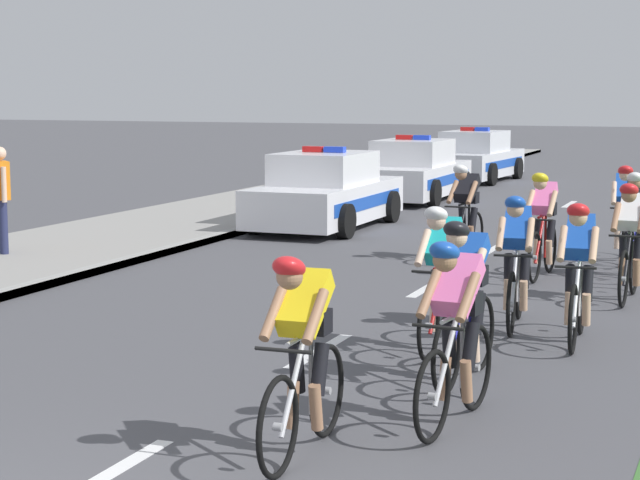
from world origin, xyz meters
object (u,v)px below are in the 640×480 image
Objects in this scene: cyclist_third at (465,299)px; cyclist_eleventh at (624,212)px; police_car_third at (475,158)px; cyclist_second at (455,330)px; cyclist_fifth at (579,271)px; cyclist_ninth at (543,223)px; cyclist_tenth at (465,211)px; cyclist_lead at (303,352)px; cyclist_seventh at (630,240)px; cyclist_eighth at (635,223)px; police_car_second at (414,173)px; cyclist_fourth at (442,276)px; police_car_nearest at (326,193)px; spectator_middle at (1,192)px; cyclist_sixth at (516,259)px.

cyclist_eleventh is at bearing 86.40° from cyclist_third.
cyclist_second is at bearing -76.69° from police_car_third.
cyclist_second and cyclist_fifth have the same top height.
cyclist_ninth is 1.00× the size of cyclist_eleventh.
cyclist_third is 6.06m from cyclist_ninth.
cyclist_tenth is at bearing 139.30° from cyclist_ninth.
cyclist_third is 23.14m from police_car_third.
cyclist_lead is 4.62m from cyclist_fifth.
cyclist_fifth is 1.00× the size of cyclist_seventh.
cyclist_lead is 9.20m from cyclist_eighth.
police_car_second reaches higher than cyclist_lead.
cyclist_fifth and cyclist_eleventh have the same top height.
cyclist_fourth is 10.40m from police_car_nearest.
police_car_third is at bearing 111.32° from cyclist_eighth.
cyclist_second is 10.62m from spectator_middle.
cyclist_ninth is at bearing -40.62° from police_car_nearest.
cyclist_tenth and cyclist_eleventh have the same top height.
cyclist_tenth is (-1.44, 1.24, 0.00)m from cyclist_ninth.
cyclist_seventh is at bearing -43.21° from cyclist_tenth.
cyclist_eighth is (0.09, 4.66, 0.00)m from cyclist_fifth.
cyclist_eighth is at bearing -13.94° from cyclist_tenth.
spectator_middle is at bearing -105.30° from police_car_second.
police_car_third is (-5.64, 23.83, -0.11)m from cyclist_second.
cyclist_eighth is (-0.14, 1.96, 0.00)m from cyclist_seventh.
cyclist_third is 1.03× the size of spectator_middle.
spectator_middle is (-9.30, 2.58, 0.30)m from cyclist_fifth.
cyclist_eighth is 17.04m from police_car_third.
spectator_middle reaches higher than cyclist_fifth.
police_car_third is at bearing 100.89° from cyclist_lead.
cyclist_fifth is 0.39× the size of police_car_nearest.
cyclist_tenth is (-1.84, 7.29, 0.00)m from cyclist_third.
cyclist_sixth is (-0.31, 3.86, 0.00)m from cyclist_second.
police_car_nearest is at bearing 61.03° from spectator_middle.
cyclist_third is 1.25m from cyclist_fourth.
cyclist_sixth is 1.00× the size of cyclist_eighth.
police_car_third is at bearing 102.81° from cyclist_fourth.
cyclist_eleventh is (1.08, 10.49, 0.00)m from cyclist_lead.
cyclist_eighth is 1.00× the size of cyclist_ninth.
cyclist_lead is at bearing -75.60° from police_car_second.
spectator_middle is at bearing -167.50° from cyclist_eighth.
spectator_middle reaches higher than cyclist_second.
cyclist_fourth is 4.92m from cyclist_ninth.
police_car_second is 6.26m from police_car_third.
cyclist_seventh and cyclist_ninth have the same top height.
cyclist_eleventh is at bearing 92.05° from cyclist_fifth.
cyclist_second is 6.04m from cyclist_seventh.
spectator_middle is (-8.58, 4.55, 0.30)m from cyclist_third.
cyclist_fourth is 1.50m from cyclist_fifth.
cyclist_eleventh is (0.90, 1.98, 0.00)m from cyclist_ninth.
police_car_third is at bearing 112.13° from cyclist_eleventh.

